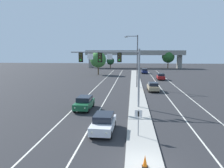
# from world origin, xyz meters

# --- Properties ---
(ground_plane) EXTENTS (260.00, 260.00, 0.00)m
(ground_plane) POSITION_xyz_m (0.00, 0.00, 0.00)
(ground_plane) COLOR #28282B
(median_island) EXTENTS (2.40, 110.00, 0.15)m
(median_island) POSITION_xyz_m (0.00, 18.00, 0.07)
(median_island) COLOR #9E9B93
(median_island) RESTS_ON ground
(lane_stripe_oncoming_center) EXTENTS (0.14, 100.00, 0.01)m
(lane_stripe_oncoming_center) POSITION_xyz_m (-4.70, 25.00, 0.00)
(lane_stripe_oncoming_center) COLOR silver
(lane_stripe_oncoming_center) RESTS_ON ground
(lane_stripe_receding_center) EXTENTS (0.14, 100.00, 0.01)m
(lane_stripe_receding_center) POSITION_xyz_m (4.70, 25.00, 0.00)
(lane_stripe_receding_center) COLOR silver
(lane_stripe_receding_center) RESTS_ON ground
(edge_stripe_left) EXTENTS (0.14, 100.00, 0.01)m
(edge_stripe_left) POSITION_xyz_m (-8.00, 25.00, 0.00)
(edge_stripe_left) COLOR silver
(edge_stripe_left) RESTS_ON ground
(edge_stripe_right) EXTENTS (0.14, 100.00, 0.01)m
(edge_stripe_right) POSITION_xyz_m (8.00, 25.00, 0.00)
(edge_stripe_right) COLOR silver
(edge_stripe_right) RESTS_ON ground
(overhead_signal_mast) EXTENTS (8.57, 0.44, 7.20)m
(overhead_signal_mast) POSITION_xyz_m (-3.05, 15.00, 5.54)
(overhead_signal_mast) COLOR gray
(overhead_signal_mast) RESTS_ON median_island
(median_sign_post) EXTENTS (0.60, 0.10, 2.20)m
(median_sign_post) POSITION_xyz_m (-0.27, 4.87, 1.59)
(median_sign_post) COLOR gray
(median_sign_post) RESTS_ON median_island
(street_lamp_median) EXTENTS (2.58, 0.28, 10.00)m
(street_lamp_median) POSITION_xyz_m (-0.14, 31.45, 5.79)
(street_lamp_median) COLOR #4C4C51
(street_lamp_median) RESTS_ON median_island
(car_oncoming_white) EXTENTS (1.93, 4.51, 1.58)m
(car_oncoming_white) POSITION_xyz_m (-3.27, 5.92, 0.82)
(car_oncoming_white) COLOR silver
(car_oncoming_white) RESTS_ON ground
(car_oncoming_green) EXTENTS (1.89, 4.50, 1.58)m
(car_oncoming_green) POSITION_xyz_m (-6.61, 13.66, 0.82)
(car_oncoming_green) COLOR #195633
(car_oncoming_green) RESTS_ON ground
(car_receding_tan) EXTENTS (1.91, 4.51, 1.58)m
(car_receding_tan) POSITION_xyz_m (2.88, 27.82, 0.82)
(car_receding_tan) COLOR tan
(car_receding_tan) RESTS_ON ground
(car_receding_red) EXTENTS (1.91, 4.51, 1.58)m
(car_receding_red) POSITION_xyz_m (6.31, 45.19, 0.82)
(car_receding_red) COLOR maroon
(car_receding_red) RESTS_ON ground
(car_receding_navy) EXTENTS (1.93, 4.51, 1.58)m
(car_receding_navy) POSITION_xyz_m (3.07, 62.15, 0.82)
(car_receding_navy) COLOR #141E4C
(car_receding_navy) RESTS_ON ground
(traffic_cone_median_nose) EXTENTS (0.36, 0.36, 0.74)m
(traffic_cone_median_nose) POSITION_xyz_m (0.02, -0.30, 0.51)
(traffic_cone_median_nose) COLOR black
(traffic_cone_median_nose) RESTS_ON median_island
(overpass_bridge) EXTENTS (42.40, 6.40, 7.65)m
(overpass_bridge) POSITION_xyz_m (0.00, 87.96, 5.78)
(overpass_bridge) COLOR gray
(overpass_bridge) RESTS_ON ground
(tree_far_left_b) EXTENTS (3.29, 3.29, 4.76)m
(tree_far_left_b) POSITION_xyz_m (-10.44, 86.04, 3.10)
(tree_far_left_b) COLOR #4C3823
(tree_far_left_b) RESTS_ON ground
(tree_far_right_b) EXTENTS (5.28, 5.28, 7.65)m
(tree_far_right_b) POSITION_xyz_m (14.20, 86.73, 4.99)
(tree_far_right_b) COLOR #4C3823
(tree_far_right_b) RESTS_ON ground
(tree_far_left_c) EXTENTS (4.92, 4.92, 7.12)m
(tree_far_left_c) POSITION_xyz_m (-11.34, 56.83, 4.65)
(tree_far_left_c) COLOR #4C3823
(tree_far_left_c) RESTS_ON ground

